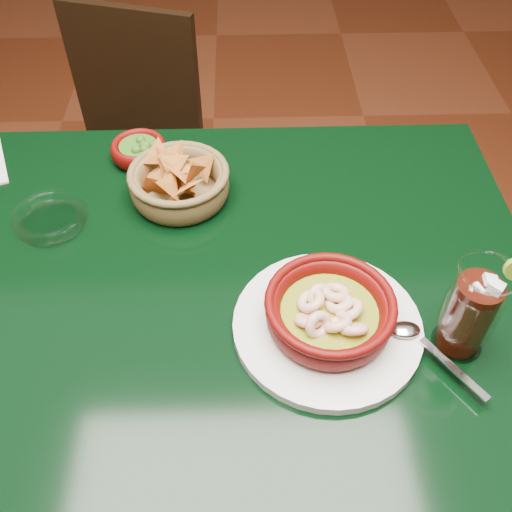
{
  "coord_description": "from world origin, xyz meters",
  "views": [
    {
      "loc": [
        0.12,
        -0.6,
        1.45
      ],
      "look_at": [
        0.14,
        -0.02,
        0.81
      ],
      "focal_mm": 40.0,
      "sensor_mm": 36.0,
      "label": 1
    }
  ],
  "objects_px": {
    "cola_drink": "(471,310)",
    "dining_table": "(175,311)",
    "dining_chair": "(129,155)",
    "shrimp_plate": "(329,316)",
    "chip_basket": "(179,183)"
  },
  "relations": [
    {
      "from": "cola_drink",
      "to": "dining_table",
      "type": "bearing_deg",
      "value": 161.27
    },
    {
      "from": "dining_chair",
      "to": "shrimp_plate",
      "type": "distance_m",
      "value": 0.98
    },
    {
      "from": "dining_table",
      "to": "dining_chair",
      "type": "bearing_deg",
      "value": 105.79
    },
    {
      "from": "dining_chair",
      "to": "chip_basket",
      "type": "relative_size",
      "value": 3.9
    },
    {
      "from": "dining_table",
      "to": "dining_chair",
      "type": "distance_m",
      "value": 0.75
    },
    {
      "from": "shrimp_plate",
      "to": "cola_drink",
      "type": "distance_m",
      "value": 0.19
    },
    {
      "from": "dining_chair",
      "to": "chip_basket",
      "type": "height_order",
      "value": "chip_basket"
    },
    {
      "from": "shrimp_plate",
      "to": "dining_table",
      "type": "bearing_deg",
      "value": 154.52
    },
    {
      "from": "shrimp_plate",
      "to": "cola_drink",
      "type": "height_order",
      "value": "cola_drink"
    },
    {
      "from": "dining_table",
      "to": "chip_basket",
      "type": "relative_size",
      "value": 5.63
    },
    {
      "from": "dining_table",
      "to": "cola_drink",
      "type": "height_order",
      "value": "cola_drink"
    },
    {
      "from": "chip_basket",
      "to": "cola_drink",
      "type": "xyz_separation_m",
      "value": [
        0.42,
        -0.33,
        0.04
      ]
    },
    {
      "from": "dining_chair",
      "to": "shrimp_plate",
      "type": "xyz_separation_m",
      "value": [
        0.44,
        -0.82,
        0.33
      ]
    },
    {
      "from": "dining_chair",
      "to": "cola_drink",
      "type": "relative_size",
      "value": 4.62
    },
    {
      "from": "dining_table",
      "to": "dining_chair",
      "type": "xyz_separation_m",
      "value": [
        -0.2,
        0.7,
        -0.19
      ]
    }
  ]
}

